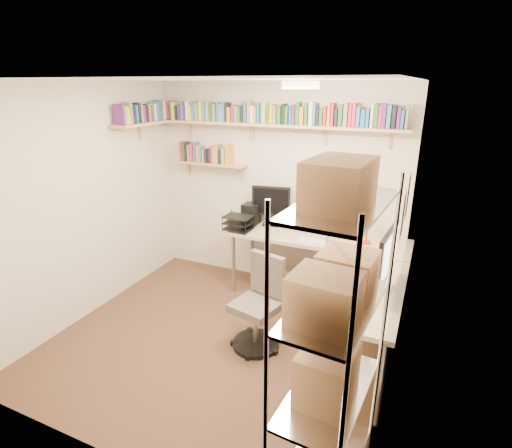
# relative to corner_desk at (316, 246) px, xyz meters

# --- Properties ---
(ground) EXTENTS (3.20, 3.20, 0.00)m
(ground) POSITION_rel_corner_desk_xyz_m (-0.70, -0.95, -0.79)
(ground) COLOR #4F3321
(ground) RESTS_ON ground
(room_shell) EXTENTS (3.24, 3.04, 2.52)m
(room_shell) POSITION_rel_corner_desk_xyz_m (-0.70, -0.95, 0.76)
(room_shell) COLOR beige
(room_shell) RESTS_ON ground
(wall_shelves) EXTENTS (3.12, 1.09, 0.80)m
(wall_shelves) POSITION_rel_corner_desk_xyz_m (-1.11, 0.35, 1.24)
(wall_shelves) COLOR tan
(wall_shelves) RESTS_ON ground
(corner_desk) EXTENTS (2.13, 2.07, 1.38)m
(corner_desk) POSITION_rel_corner_desk_xyz_m (0.00, 0.00, 0.00)
(corner_desk) COLOR tan
(corner_desk) RESTS_ON ground
(office_chair) EXTENTS (0.50, 0.51, 0.93)m
(office_chair) POSITION_rel_corner_desk_xyz_m (-0.31, -0.85, -0.40)
(office_chair) COLOR black
(office_chair) RESTS_ON ground
(wire_rack) EXTENTS (0.50, 0.90, 2.14)m
(wire_rack) POSITION_rel_corner_desk_xyz_m (0.66, -2.08, 0.53)
(wire_rack) COLOR silver
(wire_rack) RESTS_ON ground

